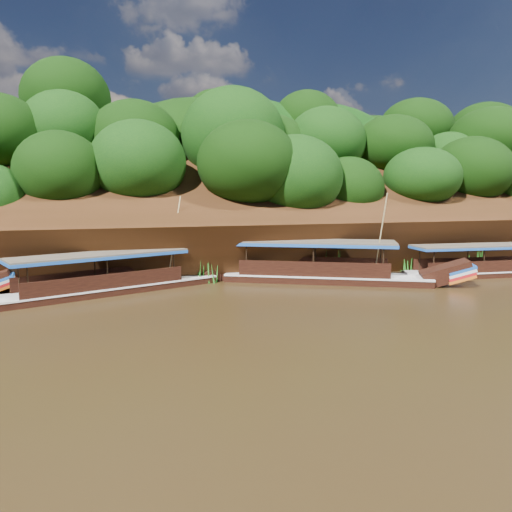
{
  "coord_description": "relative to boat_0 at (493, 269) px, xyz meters",
  "views": [
    {
      "loc": [
        -12.11,
        -21.87,
        6.01
      ],
      "look_at": [
        -3.86,
        7.0,
        1.95
      ],
      "focal_mm": 35.0,
      "sensor_mm": 36.0,
      "label": 1
    }
  ],
  "objects": [
    {
      "name": "ground",
      "position": [
        -13.14,
        -6.47,
        -0.5
      ],
      "size": [
        160.0,
        160.0,
        0.0
      ],
      "primitive_type": "plane",
      "color": "black",
      "rests_on": "ground"
    },
    {
      "name": "riverbank",
      "position": [
        -13.15,
        16.26,
        1.39
      ],
      "size": [
        120.0,
        30.06,
        19.4
      ],
      "color": "#301B0A",
      "rests_on": "ground"
    },
    {
      "name": "reeds",
      "position": [
        -15.98,
        3.0,
        0.46
      ],
      "size": [
        49.11,
        2.39,
        2.2
      ],
      "color": "#216719",
      "rests_on": "ground"
    },
    {
      "name": "boat_2",
      "position": [
        -24.6,
        1.69,
        0.04
      ],
      "size": [
        14.72,
        7.41,
        5.98
      ],
      "rotation": [
        0.0,
        0.0,
        0.38
      ],
      "color": "black",
      "rests_on": "ground"
    },
    {
      "name": "boat_0",
      "position": [
        0.0,
        0.0,
        0.0
      ],
      "size": [
        13.65,
        2.93,
        5.21
      ],
      "rotation": [
        0.0,
        0.0,
        -0.07
      ],
      "color": "black",
      "rests_on": "ground"
    },
    {
      "name": "boat_1",
      "position": [
        -11.38,
        0.67,
        0.11
      ],
      "size": [
        14.94,
        8.64,
        6.26
      ],
      "rotation": [
        0.0,
        0.0,
        -0.44
      ],
      "color": "black",
      "rests_on": "ground"
    }
  ]
}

